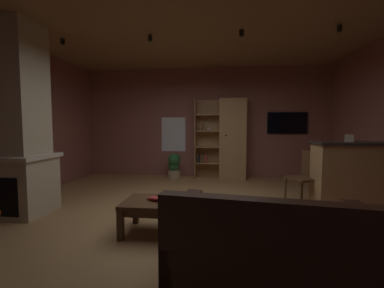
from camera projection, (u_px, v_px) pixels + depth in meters
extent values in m
cube|color=#A37A4C|center=(189.00, 216.00, 3.83)|extent=(6.35, 6.06, 0.02)
cube|color=#8E544C|center=(204.00, 123.00, 6.76)|extent=(6.47, 0.06, 2.86)
cube|color=#8E6B47|center=(189.00, 19.00, 3.63)|extent=(6.35, 6.06, 0.02)
cube|color=white|center=(173.00, 134.00, 6.85)|extent=(0.65, 0.01, 0.91)
cube|color=#BCAD8E|center=(17.00, 186.00, 3.90)|extent=(0.93, 0.72, 0.85)
cube|color=#BCAD8E|center=(13.00, 92.00, 3.80)|extent=(0.79, 0.62, 2.01)
cube|color=beige|center=(16.00, 157.00, 3.87)|extent=(1.01, 0.80, 0.06)
cube|color=#A87F51|center=(233.00, 139.00, 6.42)|extent=(0.66, 0.38, 2.02)
cube|color=#A87F51|center=(208.00, 139.00, 6.68)|extent=(0.61, 0.02, 2.02)
cube|color=#A87F51|center=(196.00, 139.00, 6.53)|extent=(0.02, 0.38, 2.02)
sphere|color=black|center=(226.00, 135.00, 6.23)|extent=(0.04, 0.04, 0.04)
cube|color=#A87F51|center=(207.00, 178.00, 6.57)|extent=(0.61, 0.38, 0.02)
cube|color=#A87F51|center=(207.00, 163.00, 6.54)|extent=(0.61, 0.38, 0.02)
cube|color=#A87F51|center=(207.00, 147.00, 6.51)|extent=(0.61, 0.38, 0.02)
cube|color=#A87F51|center=(207.00, 131.00, 6.48)|extent=(0.61, 0.38, 0.02)
cube|color=#A87F51|center=(207.00, 115.00, 6.46)|extent=(0.61, 0.38, 0.02)
cube|color=#B22D2D|center=(206.00, 159.00, 6.48)|extent=(0.04, 0.23, 0.18)
cube|color=black|center=(199.00, 158.00, 6.50)|extent=(0.03, 0.23, 0.20)
cube|color=brown|center=(201.00, 127.00, 6.44)|extent=(0.04, 0.23, 0.21)
sphere|color=beige|center=(209.00, 129.00, 6.48)|extent=(0.10, 0.10, 0.10)
cube|color=#A87F51|center=(366.00, 178.00, 3.98)|extent=(1.51, 0.53, 1.06)
cube|color=#2D2826|center=(367.00, 143.00, 3.94)|extent=(1.57, 0.59, 0.04)
cube|color=#BFB299|center=(349.00, 138.00, 4.03)|extent=(0.15, 0.15, 0.11)
cube|color=#382116|center=(267.00, 261.00, 2.14)|extent=(1.71, 1.07, 0.42)
cube|color=#382116|center=(270.00, 230.00, 1.76)|extent=(1.61, 0.35, 0.42)
cube|color=#382116|center=(367.00, 258.00, 1.94)|extent=(0.26, 0.88, 0.67)
cube|color=#382116|center=(184.00, 237.00, 2.31)|extent=(0.26, 0.88, 0.67)
cube|color=olive|center=(222.00, 228.00, 1.99)|extent=(0.45, 0.16, 0.41)
cube|color=#C67F33|center=(289.00, 223.00, 2.11)|extent=(0.43, 0.19, 0.33)
cube|color=#C67F33|center=(330.00, 233.00, 1.86)|extent=(0.45, 0.24, 0.34)
cube|color=brown|center=(298.00, 233.00, 1.94)|extent=(0.45, 0.22, 0.32)
cube|color=#4C331E|center=(151.00, 202.00, 3.21)|extent=(0.67, 0.61, 0.05)
cube|color=#4C331E|center=(151.00, 207.00, 3.21)|extent=(0.60, 0.55, 0.08)
cube|color=#4C331E|center=(120.00, 225.00, 2.99)|extent=(0.07, 0.07, 0.36)
cube|color=#4C331E|center=(170.00, 228.00, 2.92)|extent=(0.07, 0.07, 0.36)
cube|color=#4C331E|center=(136.00, 210.00, 3.52)|extent=(0.07, 0.07, 0.36)
cube|color=#4C331E|center=(178.00, 212.00, 3.45)|extent=(0.07, 0.07, 0.36)
cube|color=#B22D2D|center=(153.00, 199.00, 3.21)|extent=(0.15, 0.11, 0.03)
cube|color=#B22D2D|center=(156.00, 198.00, 3.18)|extent=(0.16, 0.14, 0.02)
cube|color=#4C331E|center=(302.00, 179.00, 4.29)|extent=(0.57, 0.57, 0.04)
cube|color=#4C331E|center=(311.00, 164.00, 4.34)|extent=(0.22, 0.37, 0.44)
cylinder|color=#4C331E|center=(286.00, 190.00, 4.41)|extent=(0.04, 0.04, 0.46)
cylinder|color=#4C331E|center=(301.00, 196.00, 4.07)|extent=(0.04, 0.04, 0.46)
cylinder|color=#4C331E|center=(302.00, 189.00, 4.54)|extent=(0.04, 0.04, 0.46)
cylinder|color=#4C331E|center=(318.00, 194.00, 4.20)|extent=(0.04, 0.04, 0.46)
cylinder|color=#9E896B|center=(174.00, 174.00, 6.52)|extent=(0.33, 0.33, 0.21)
sphere|color=#235B2D|center=(174.00, 166.00, 6.53)|extent=(0.28, 0.28, 0.28)
sphere|color=#235B2D|center=(174.00, 159.00, 6.46)|extent=(0.32, 0.32, 0.32)
cube|color=black|center=(287.00, 123.00, 6.45)|extent=(0.97, 0.05, 0.55)
cube|color=black|center=(287.00, 123.00, 6.42)|extent=(0.93, 0.01, 0.51)
cylinder|color=black|center=(63.00, 42.00, 4.37)|extent=(0.07, 0.07, 0.09)
cylinder|color=black|center=(150.00, 38.00, 4.21)|extent=(0.07, 0.07, 0.09)
cylinder|color=black|center=(241.00, 33.00, 3.97)|extent=(0.07, 0.07, 0.09)
cylinder|color=black|center=(339.00, 29.00, 3.79)|extent=(0.07, 0.07, 0.09)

